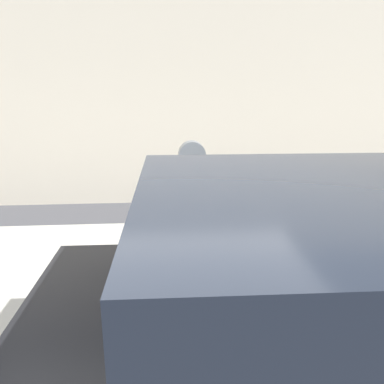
% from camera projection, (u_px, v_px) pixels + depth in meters
% --- Properties ---
extents(sidewalk, '(24.00, 2.80, 0.12)m').
position_uv_depth(sidewalk, '(146.00, 270.00, 4.34)').
color(sidewalk, '#BCB7AD').
rests_on(sidewalk, ground_plane).
extents(building_facade, '(24.00, 0.30, 4.52)m').
position_uv_depth(building_facade, '(150.00, 78.00, 6.59)').
color(building_facade, beige).
rests_on(building_facade, ground_plane).
extents(parking_meter, '(0.22, 0.15, 1.56)m').
position_uv_depth(parking_meter, '(192.00, 190.00, 3.18)').
color(parking_meter, gray).
rests_on(parking_meter, sidewalk).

